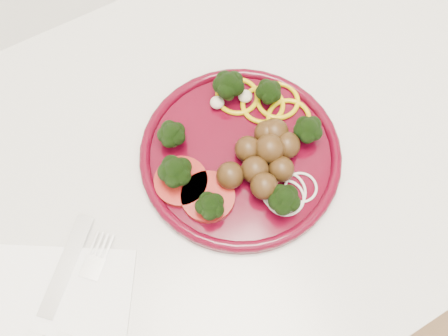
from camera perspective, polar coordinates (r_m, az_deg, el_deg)
counter at (r=1.06m, az=-2.62°, el=-10.26°), size 2.40×0.60×0.90m
plate at (r=0.63m, az=2.15°, el=1.83°), size 0.26×0.26×0.05m
napkin at (r=0.61m, az=-18.71°, el=-16.04°), size 0.23×0.23×0.00m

